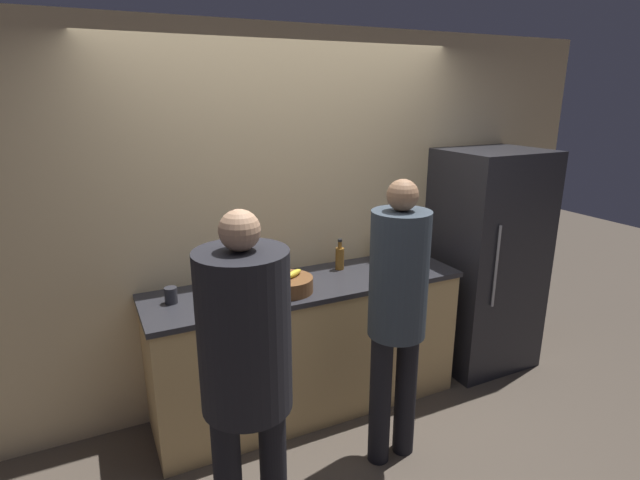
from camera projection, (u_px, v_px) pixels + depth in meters
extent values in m
plane|color=#4C4238|center=(329.00, 432.00, 3.32)|extent=(14.00, 14.00, 0.00)
cube|color=#D6BC8C|center=(288.00, 221.00, 3.52)|extent=(5.20, 0.06, 2.60)
cube|color=tan|center=(307.00, 347.00, 3.50)|extent=(2.12, 0.62, 0.91)
cube|color=#28282D|center=(306.00, 284.00, 3.36)|extent=(2.15, 0.65, 0.03)
cube|color=#232328|center=(485.00, 260.00, 4.00)|extent=(0.77, 0.65, 1.76)
cylinder|color=#99999E|center=(496.00, 267.00, 3.58)|extent=(0.02, 0.02, 0.62)
cylinder|color=black|center=(273.00, 473.00, 2.40)|extent=(0.13, 0.13, 0.83)
cylinder|color=black|center=(244.00, 332.00, 2.13)|extent=(0.40, 0.40, 0.73)
sphere|color=tan|center=(240.00, 230.00, 2.00)|extent=(0.17, 0.17, 0.17)
cylinder|color=black|center=(380.00, 400.00, 2.97)|extent=(0.13, 0.13, 0.83)
cylinder|color=black|center=(406.00, 392.00, 3.04)|extent=(0.13, 0.13, 0.83)
cylinder|color=#333D47|center=(399.00, 275.00, 2.78)|extent=(0.33, 0.33, 0.73)
sphere|color=#936B4C|center=(403.00, 195.00, 2.65)|extent=(0.17, 0.17, 0.17)
cylinder|color=brown|center=(289.00, 285.00, 3.17)|extent=(0.31, 0.31, 0.10)
ellipsoid|color=yellow|center=(294.00, 274.00, 3.17)|extent=(0.15, 0.12, 0.04)
cylinder|color=silver|center=(378.00, 253.00, 3.76)|extent=(0.12, 0.12, 0.12)
cylinder|color=#99754C|center=(377.00, 239.00, 3.72)|extent=(0.01, 0.06, 0.26)
cylinder|color=#99754C|center=(380.00, 238.00, 3.74)|extent=(0.03, 0.05, 0.26)
cylinder|color=#99754C|center=(380.00, 239.00, 3.72)|extent=(0.05, 0.01, 0.26)
cylinder|color=brown|center=(340.00, 259.00, 3.57)|extent=(0.06, 0.06, 0.16)
cylinder|color=brown|center=(340.00, 245.00, 3.54)|extent=(0.03, 0.03, 0.05)
cylinder|color=black|center=(340.00, 240.00, 3.53)|extent=(0.03, 0.03, 0.02)
cylinder|color=red|center=(411.00, 250.00, 3.85)|extent=(0.06, 0.06, 0.10)
cylinder|color=red|center=(411.00, 242.00, 3.83)|extent=(0.03, 0.03, 0.03)
cylinder|color=black|center=(412.00, 239.00, 3.83)|extent=(0.03, 0.03, 0.01)
cylinder|color=#333338|center=(244.00, 287.00, 3.04)|extent=(0.07, 0.07, 0.17)
cylinder|color=#333338|center=(243.00, 269.00, 3.00)|extent=(0.03, 0.03, 0.05)
cylinder|color=black|center=(243.00, 263.00, 2.99)|extent=(0.04, 0.04, 0.02)
cylinder|color=#28282D|center=(171.00, 295.00, 3.00)|extent=(0.08, 0.08, 0.10)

